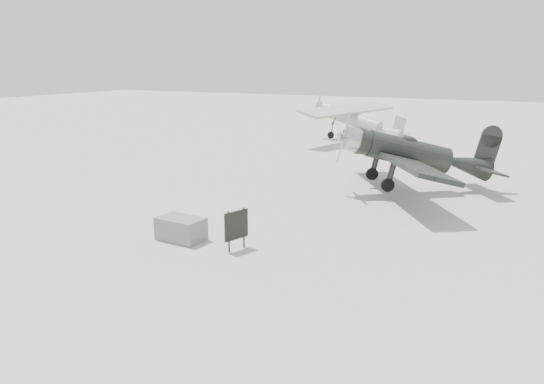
{
  "coord_description": "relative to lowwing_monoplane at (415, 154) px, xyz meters",
  "views": [
    {
      "loc": [
        7.68,
        -17.17,
        6.44
      ],
      "look_at": [
        -1.32,
        0.71,
        1.5
      ],
      "focal_mm": 35.0,
      "sensor_mm": 36.0,
      "label": 1
    }
  ],
  "objects": [
    {
      "name": "sign_board",
      "position": [
        -3.7,
        -11.25,
        -1.07
      ],
      "size": [
        0.4,
        0.99,
        1.48
      ],
      "rotation": [
        0.0,
        0.0,
        -0.33
      ],
      "color": "#333333",
      "rests_on": "ground"
    },
    {
      "name": "highwing_monoplane",
      "position": [
        -8.2,
        15.52,
        0.12
      ],
      "size": [
        8.39,
        11.71,
        3.31
      ],
      "rotation": [
        0.0,
        0.23,
        -0.25
      ],
      "color": "#ACB0B2",
      "rests_on": "ground"
    },
    {
      "name": "lowwing_monoplane",
      "position": [
        0.0,
        0.0,
        0.0
      ],
      "size": [
        9.24,
        10.59,
        3.7
      ],
      "rotation": [
        0.0,
        0.24,
        0.58
      ],
      "color": "black",
      "rests_on": "ground"
    },
    {
      "name": "equipment_block",
      "position": [
        -6.08,
        -11.25,
        -1.53
      ],
      "size": [
        1.79,
        1.21,
        0.85
      ],
      "primitive_type": "cube",
      "rotation": [
        0.0,
        0.0,
        -0.08
      ],
      "color": "slate",
      "rests_on": "ground"
    },
    {
      "name": "ground",
      "position": [
        -2.36,
        -9.25,
        -1.96
      ],
      "size": [
        160.0,
        160.0,
        0.0
      ],
      "primitive_type": "plane",
      "color": "#AEAB9A",
      "rests_on": "ground"
    }
  ]
}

